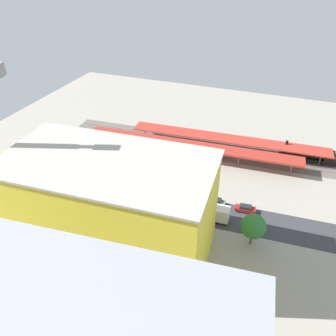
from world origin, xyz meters
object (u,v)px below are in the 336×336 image
box_truck_2 (160,204)px  parked_car_2 (184,194)px  platform_canopy_far (228,139)px  locomotive (309,155)px  traffic_light (145,170)px  box_truck_1 (208,212)px  street_tree_2 (154,196)px  platform_canopy_near (190,145)px  street_tree_1 (98,186)px  parked_car_3 (160,190)px  box_truck_0 (113,190)px  parked_car_0 (245,209)px  street_tree_0 (253,226)px  construction_building (111,209)px  parked_car_1 (215,202)px  street_tree_3 (80,185)px

box_truck_2 → parked_car_2: bearing=-119.7°
platform_canopy_far → locomotive: 22.66m
parked_car_2 → box_truck_2: (3.71, 6.51, 0.98)m
box_truck_2 → traffic_light: 10.58m
box_truck_1 → street_tree_2: size_ratio=1.20×
platform_canopy_far → traffic_light: (15.27, 24.07, 0.85)m
platform_canopy_near → traffic_light: (6.47, 16.56, 0.78)m
platform_canopy_far → box_truck_1: size_ratio=5.91×
locomotive → traffic_light: size_ratio=2.18×
box_truck_2 → street_tree_1: (13.91, 2.45, 3.05)m
locomotive → parked_car_3: 43.44m
locomotive → street_tree_2: street_tree_2 is taller
platform_canopy_far → box_truck_0: (20.62, 30.59, -2.12)m
platform_canopy_near → box_truck_1: bearing=116.1°
parked_car_0 → parked_car_3: parked_car_3 is taller
platform_canopy_near → parked_car_2: platform_canopy_near is taller
traffic_light → street_tree_0: bearing=158.8°
construction_building → parked_car_1: bearing=-129.9°
street_tree_1 → parked_car_3: bearing=-144.5°
parked_car_1 → street_tree_3: street_tree_3 is taller
parked_car_3 → street_tree_2: bearing=101.8°
box_truck_0 → box_truck_2: (-12.17, 0.98, -0.01)m
box_truck_0 → street_tree_0: street_tree_0 is taller
platform_canopy_far → street_tree_1: (22.35, 34.03, 0.92)m
traffic_light → parked_car_2: bearing=174.6°
platform_canopy_far → street_tree_2: bearing=74.7°
street_tree_0 → construction_building: bearing=23.1°
parked_car_1 → box_truck_2: (11.26, 6.41, 1.05)m
locomotive → box_truck_2: size_ratio=1.61×
platform_canopy_near → street_tree_0: 34.49m
parked_car_2 → box_truck_0: box_truck_0 is taller
traffic_light → street_tree_3: bearing=40.3°
parked_car_1 → box_truck_2: 13.00m
box_truck_1 → street_tree_3: (29.57, 3.75, 2.37)m
platform_canopy_far → parked_car_2: bearing=79.3°
platform_canopy_far → street_tree_3: (27.17, 34.16, 0.21)m
platform_canopy_far → street_tree_2: street_tree_2 is taller
parked_car_1 → traffic_light: 18.57m
parked_car_0 → parked_car_3: size_ratio=1.04×
street_tree_1 → street_tree_2: (-13.29, -0.94, 0.14)m
street_tree_1 → street_tree_3: (4.82, 0.13, -0.71)m
traffic_light → parked_car_0: bearing=177.3°
construction_building → street_tree_0: 27.27m
street_tree_0 → box_truck_1: bearing=-23.7°
construction_building → street_tree_3: (14.89, -11.10, -5.88)m
box_truck_0 → platform_canopy_far: bearing=-124.0°
parked_car_0 → box_truck_1: bearing=35.3°
parked_car_2 → street_tree_2: bearing=61.6°
street_tree_2 → street_tree_3: (18.10, 1.07, -0.85)m
platform_canopy_far → box_truck_1: platform_canopy_far is taller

